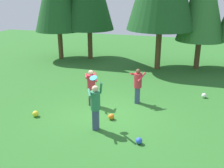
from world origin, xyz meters
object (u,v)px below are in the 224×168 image
at_px(person_thrower, 95,104).
at_px(ball_orange, 111,117).
at_px(person_catcher, 91,85).
at_px(ball_white, 204,95).
at_px(person_bystander, 138,83).
at_px(frisbee, 93,78).
at_px(ball_blue, 139,141).
at_px(ball_yellow, 35,114).

relative_size(person_thrower, ball_orange, 7.88).
relative_size(person_thrower, person_catcher, 1.16).
distance_m(person_catcher, ball_white, 5.29).
height_order(person_thrower, person_bystander, person_thrower).
bearing_deg(person_bystander, frisbee, 0.00).
height_order(person_thrower, ball_white, person_thrower).
height_order(frisbee, ball_blue, frisbee).
xyz_separation_m(person_catcher, ball_blue, (2.59, -2.43, -0.82)).
relative_size(ball_white, ball_yellow, 0.92).
bearing_deg(person_bystander, person_catcher, -39.15).
relative_size(person_catcher, ball_blue, 7.19).
bearing_deg(ball_orange, person_catcher, 139.11).
bearing_deg(ball_blue, frisbee, 153.02).
height_order(ball_orange, ball_yellow, ball_yellow).
height_order(person_catcher, frisbee, frisbee).
xyz_separation_m(person_catcher, ball_yellow, (-1.71, -1.71, -0.81)).
bearing_deg(frisbee, ball_orange, 36.27).
distance_m(ball_blue, ball_orange, 1.94).
distance_m(person_catcher, ball_blue, 3.65).
bearing_deg(ball_orange, ball_yellow, -167.49).
distance_m(person_bystander, ball_orange, 2.13).
distance_m(ball_white, ball_yellow, 7.55).
distance_m(ball_orange, ball_yellow, 3.00).
distance_m(frisbee, ball_white, 5.74).
distance_m(person_thrower, person_bystander, 2.91).
height_order(person_bystander, ball_orange, person_bystander).
bearing_deg(person_thrower, ball_orange, -45.15).
relative_size(person_bystander, ball_yellow, 6.51).
xyz_separation_m(person_thrower, person_catcher, (-0.93, 1.95, -0.06)).
bearing_deg(person_catcher, person_thrower, 0.42).
relative_size(person_bystander, ball_orange, 6.72).
relative_size(frisbee, ball_white, 1.33).
xyz_separation_m(ball_white, ball_orange, (-3.47, -3.36, 0.01)).
bearing_deg(person_thrower, ball_blue, -132.86).
xyz_separation_m(person_bystander, ball_blue, (0.75, -3.24, -0.81)).
height_order(frisbee, ball_yellow, frisbee).
xyz_separation_m(ball_blue, ball_orange, (-1.37, 1.37, 0.01)).
distance_m(ball_white, ball_orange, 4.83).
bearing_deg(ball_white, ball_orange, -135.89).
bearing_deg(frisbee, person_bystander, 62.80).
bearing_deg(person_catcher, ball_blue, 21.83).
xyz_separation_m(person_catcher, ball_orange, (1.22, -1.06, -0.82)).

